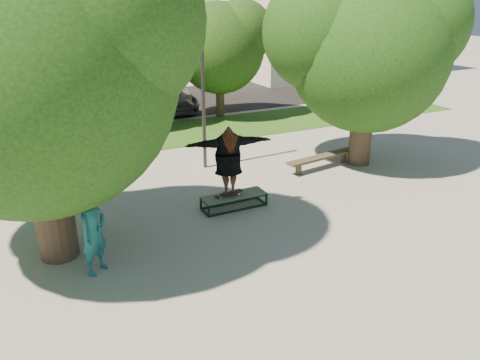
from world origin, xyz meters
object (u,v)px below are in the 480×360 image
grind_box (234,201)px  car_grey (165,97)px  lamppost (203,75)px  car_dark (3,112)px  bench (322,158)px  car_silver_b (164,87)px  tree_right (366,43)px  tree_left (23,55)px  bystander (93,233)px

grind_box → car_grey: 12.59m
grind_box → lamppost: bearing=80.9°
car_dark → lamppost: bearing=-56.6°
car_dark → car_grey: car_dark is taller
grind_box → bench: bench is taller
car_silver_b → grind_box: bearing=-95.4°
tree_right → lamppost: 5.36m
bench → car_grey: car_grey is taller
tree_left → car_grey: (6.79, 12.91, -3.76)m
tree_left → tree_right: (10.21, 1.99, -0.33)m
car_dark → bench: bearing=-49.1°
tree_right → bystander: tree_right is taller
car_silver_b → car_grey: bearing=-102.1°
lamppost → car_grey: 9.46m
tree_right → bench: bearing=177.3°
tree_right → car_silver_b: tree_right is taller
grind_box → bystander: 4.40m
tree_right → car_grey: tree_right is taller
bystander → tree_left: bearing=83.9°
grind_box → car_dark: car_dark is taller
grind_box → tree_right: bearing=15.3°
tree_left → bystander: size_ratio=3.86×
car_silver_b → tree_left: bearing=-111.2°
lamppost → tree_right: bearing=-21.3°
lamppost → car_silver_b: (2.17, 11.15, -2.38)m
car_dark → bystander: bearing=-85.8°
grind_box → car_grey: size_ratio=0.37×
lamppost → car_grey: bearing=80.5°
car_grey → car_dark: bearing=-179.7°
bench → car_dark: car_dark is taller
tree_right → bench: size_ratio=2.23×
car_grey → car_silver_b: car_silver_b is taller
grind_box → bench: size_ratio=0.62×
bystander → car_dark: bystander is taller
lamppost → car_silver_b: bearing=79.0°
tree_left → car_dark: bearing=93.3°
bystander → grind_box: bearing=-16.4°
tree_left → car_dark: tree_left is taller
grind_box → car_silver_b: size_ratio=0.34×
car_dark → car_silver_b: 8.59m
tree_left → tree_right: tree_left is taller
tree_right → lamppost: tree_right is taller
lamppost → car_dark: (-6.00, 8.50, -2.36)m
tree_left → car_grey: tree_left is taller
grind_box → bystander: size_ratio=0.98×
bench → car_silver_b: (-1.37, 13.00, 0.40)m
car_grey → tree_right: bearing=-76.1°
tree_right → lamppost: bearing=158.7°
lamppost → bystander: bearing=-132.1°
car_grey → bench: bearing=-82.9°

